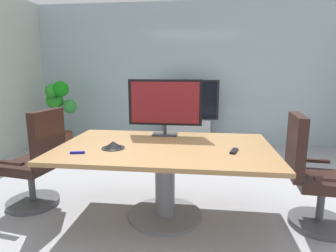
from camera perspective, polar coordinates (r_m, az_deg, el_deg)
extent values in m
plane|color=#99999E|center=(3.18, 1.05, -16.75)|extent=(7.32, 7.32, 0.00)
cube|color=#9EB2B7|center=(5.81, 4.23, 10.38)|extent=(6.32, 0.10, 2.81)
cube|color=olive|center=(2.80, -0.62, -4.41)|extent=(2.10, 1.29, 0.04)
cylinder|color=slate|center=(2.93, -0.61, -11.58)|extent=(0.20, 0.20, 0.72)
cylinder|color=slate|center=(3.08, -0.59, -17.49)|extent=(0.76, 0.76, 0.03)
cylinder|color=#4C4C51|center=(3.63, -25.62, -13.70)|extent=(0.56, 0.56, 0.06)
cylinder|color=#4C4C51|center=(3.55, -25.92, -10.62)|extent=(0.07, 0.07, 0.36)
cube|color=black|center=(3.48, -26.23, -7.24)|extent=(0.55, 0.55, 0.10)
cube|color=black|center=(3.22, -23.17, -2.31)|extent=(0.16, 0.46, 0.60)
cube|color=black|center=(3.62, -23.42, -4.32)|extent=(0.28, 0.09, 0.03)
cube|color=black|center=(3.25, -29.21, -6.55)|extent=(0.28, 0.09, 0.03)
cylinder|color=#4C4C51|center=(3.26, 28.20, -16.91)|extent=(0.56, 0.56, 0.06)
cylinder|color=#4C4C51|center=(3.17, 28.57, -13.54)|extent=(0.07, 0.07, 0.36)
cube|color=black|center=(3.09, 28.96, -9.81)|extent=(0.52, 0.52, 0.10)
cube|color=black|center=(2.92, 24.50, -3.74)|extent=(0.13, 0.46, 0.60)
cube|color=black|center=(2.81, 30.28, -9.37)|extent=(0.28, 0.08, 0.03)
cube|color=black|center=(3.28, 27.56, -6.25)|extent=(0.28, 0.08, 0.03)
cube|color=#333338|center=(3.25, -0.61, -1.70)|extent=(0.28, 0.18, 0.02)
cylinder|color=#333338|center=(3.23, -0.61, -0.69)|extent=(0.04, 0.04, 0.10)
cube|color=black|center=(3.20, -0.60, 4.79)|extent=(0.84, 0.04, 0.52)
cube|color=maroon|center=(3.18, -0.65, 4.75)|extent=(0.77, 0.01, 0.47)
cube|color=#B7BABC|center=(5.60, 3.87, -1.31)|extent=(0.90, 0.36, 0.55)
cube|color=black|center=(5.47, 3.95, 5.35)|extent=(1.20, 0.06, 0.76)
cube|color=black|center=(5.44, 3.93, 5.31)|extent=(1.12, 0.01, 0.69)
cylinder|color=brown|center=(5.89, -20.36, -2.62)|extent=(0.34, 0.34, 0.30)
cylinder|color=brown|center=(5.81, -20.61, 0.92)|extent=(0.05, 0.05, 0.44)
sphere|color=green|center=(5.70, -19.33, 3.77)|extent=(0.27, 0.27, 0.27)
sphere|color=#298218|center=(5.92, -19.26, 3.87)|extent=(0.22, 0.22, 0.22)
sphere|color=#1B9623|center=(5.93, -21.33, 6.70)|extent=(0.21, 0.21, 0.21)
sphere|color=#278E23|center=(5.80, -22.01, 4.85)|extent=(0.32, 0.32, 0.32)
sphere|color=green|center=(5.62, -22.50, 6.61)|extent=(0.24, 0.24, 0.24)
sphere|color=#148514|center=(5.57, -20.94, 7.04)|extent=(0.29, 0.29, 0.29)
cone|color=black|center=(2.75, -11.06, -3.76)|extent=(0.19, 0.19, 0.07)
cylinder|color=black|center=(2.76, -11.04, -4.38)|extent=(0.22, 0.22, 0.01)
cube|color=black|center=(2.66, 13.26, -4.93)|extent=(0.10, 0.18, 0.02)
cube|color=#1919A5|center=(2.66, -17.90, -5.14)|extent=(0.13, 0.05, 0.02)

